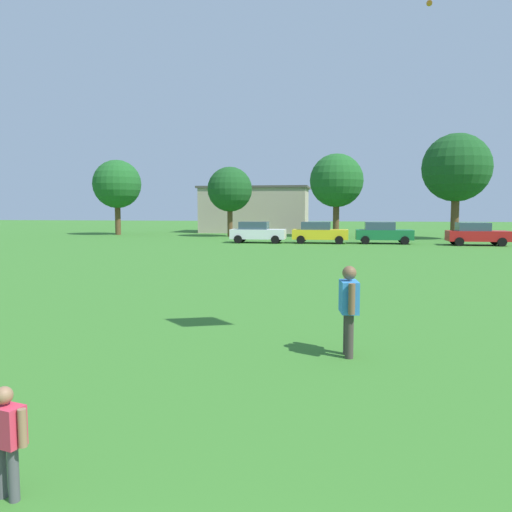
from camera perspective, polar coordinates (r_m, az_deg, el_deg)
ground_plane at (r=30.49m, az=6.22°, el=0.11°), size 160.00×160.00×0.00m
child_kite_flyer at (r=5.60m, az=-25.87°, el=-17.12°), size 0.50×0.29×1.09m
adult_bystander at (r=9.67m, az=10.19°, el=-5.12°), size 0.37×0.80×1.69m
parked_car_white_0 at (r=41.03m, az=0.13°, el=2.66°), size 4.30×2.02×1.68m
parked_car_yellow_1 at (r=40.80m, az=6.98°, el=2.60°), size 4.30×2.02×1.68m
parked_car_green_2 at (r=41.23m, az=13.81°, el=2.52°), size 4.30×2.02×1.68m
parked_car_red_3 at (r=41.49m, az=23.10°, el=2.26°), size 4.30×2.02×1.68m
tree_far_left at (r=55.51m, az=-15.06°, el=7.63°), size 4.93×4.93×7.68m
tree_left at (r=50.25m, az=-2.90°, el=7.32°), size 4.31×4.31×6.71m
tree_right at (r=50.24m, az=8.86°, el=8.19°), size 5.07×5.07×7.91m
tree_far_right at (r=48.89m, az=21.21°, el=9.03°), size 5.93×5.93×9.24m
house_left at (r=59.24m, az=-0.09°, el=5.15°), size 12.22×6.79×5.18m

